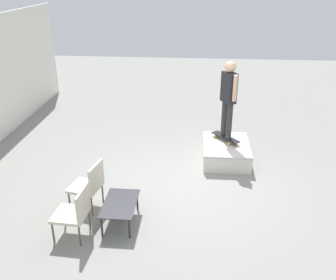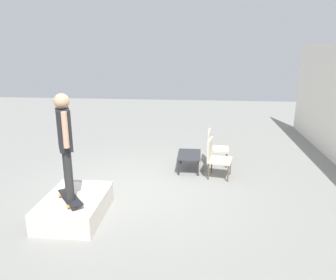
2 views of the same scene
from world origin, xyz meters
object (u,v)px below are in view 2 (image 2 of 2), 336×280
at_px(coffee_table, 189,156).
at_px(patio_chair_left, 215,146).
at_px(skate_ramp_box, 75,207).
at_px(patio_chair_right, 216,156).
at_px(person_skater, 65,138).
at_px(skateboard_on_ramp, 70,197).

relative_size(coffee_table, patio_chair_left, 1.01).
relative_size(skate_ramp_box, patio_chair_right, 1.60).
relative_size(person_skater, coffee_table, 1.94).
bearing_deg(patio_chair_right, person_skater, 143.71).
bearing_deg(skateboard_on_ramp, patio_chair_left, 101.99).
bearing_deg(patio_chair_left, skateboard_on_ramp, 145.07).
relative_size(coffee_table, patio_chair_right, 1.01).
xyz_separation_m(person_skater, coffee_table, (-2.71, 1.91, -1.17)).
distance_m(coffee_table, patio_chair_right, 0.76).
relative_size(person_skater, patio_chair_left, 1.96).
bearing_deg(coffee_table, patio_chair_right, 57.32).
xyz_separation_m(coffee_table, patio_chair_left, (-0.43, 0.62, 0.15)).
xyz_separation_m(skate_ramp_box, coffee_table, (-2.54, 1.93, 0.15)).
height_order(skateboard_on_ramp, patio_chair_right, patio_chair_right).
distance_m(person_skater, coffee_table, 3.52).
bearing_deg(coffee_table, skateboard_on_ramp, -35.13).
distance_m(skateboard_on_ramp, patio_chair_right, 3.43).
height_order(skate_ramp_box, patio_chair_right, patio_chair_right).
height_order(coffee_table, patio_chair_right, patio_chair_right).
bearing_deg(person_skater, skateboard_on_ramp, -0.58).
distance_m(skate_ramp_box, skateboard_on_ramp, 0.33).
relative_size(skate_ramp_box, coffee_table, 1.58).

